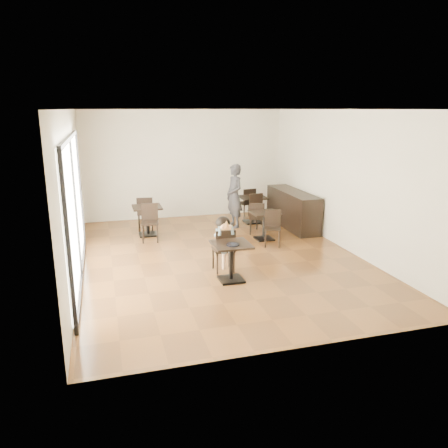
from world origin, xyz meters
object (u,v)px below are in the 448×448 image
object	(u,v)px
cafe_table_mid	(264,226)
chair_back_b	(259,211)
child_table	(231,262)
chair_back_a	(247,203)
adult_patron	(234,196)
cafe_table_back	(253,210)
chair_left_b	(150,223)
child	(223,244)
chair_left_a	(145,213)
chair_mid_b	(273,229)
cafe_table_left	(148,221)
child_chair	(223,250)
chair_mid_a	(257,218)

from	to	relation	value
cafe_table_mid	chair_back_b	world-z (taller)	chair_back_b
child_table	chair_back_a	distance (m)	5.00
adult_patron	chair_back_a	xyz separation A→B (m)	(0.65, 0.85, -0.42)
cafe_table_back	chair_back_b	bearing A→B (deg)	-90.00
cafe_table_back	chair_left_b	distance (m)	3.25
child	chair_left_a	bearing A→B (deg)	108.45
cafe_table_mid	chair_mid_b	distance (m)	0.55
chair_back_a	cafe_table_left	bearing A→B (deg)	8.76
cafe_table_mid	child	bearing A→B (deg)	-130.80
child_table	cafe_table_left	xyz separation A→B (m)	(-1.20, 3.59, 0.01)
child_chair	chair_back_b	world-z (taller)	chair_back_b
chair_back_a	chair_back_b	size ratio (longest dim) A/B	1.00
cafe_table_left	chair_left_a	world-z (taller)	chair_left_a
cafe_table_mid	cafe_table_left	world-z (taller)	cafe_table_left
chair_left_b	chair_mid_a	bearing A→B (deg)	5.42
adult_patron	chair_mid_b	size ratio (longest dim) A/B	2.05
cafe_table_mid	chair_mid_a	world-z (taller)	chair_mid_a
child_chair	cafe_table_left	world-z (taller)	child_chair
child_table	adult_patron	distance (m)	4.01
cafe_table_mid	chair_mid_a	size ratio (longest dim) A/B	0.83
cafe_table_left	chair_left_b	size ratio (longest dim) A/B	0.83
adult_patron	cafe_table_back	size ratio (longest dim) A/B	2.29
cafe_table_left	chair_left_a	size ratio (longest dim) A/B	0.83
child	cafe_table_left	distance (m)	3.27
chair_mid_a	chair_left_b	xyz separation A→B (m)	(-2.79, 0.09, 0.03)
chair_mid_a	chair_left_b	distance (m)	2.79
chair_mid_a	chair_back_b	distance (m)	0.65
cafe_table_back	chair_mid_a	distance (m)	1.17
adult_patron	cafe_table_mid	bearing A→B (deg)	4.82
child_table	chair_mid_b	distance (m)	2.44
chair_mid_a	chair_mid_b	bearing A→B (deg)	111.64
cafe_table_left	chair_back_b	bearing A→B (deg)	-0.99
cafe_table_mid	chair_mid_b	xyz separation A→B (m)	(0.00, -0.55, 0.07)
chair_back_a	cafe_table_mid	bearing A→B (deg)	72.79
chair_mid_a	chair_left_a	distance (m)	3.03
child_chair	child	world-z (taller)	child
cafe_table_mid	chair_left_b	size ratio (longest dim) A/B	0.77
adult_patron	chair_mid_a	bearing A→B (deg)	13.69
chair_mid_a	chair_left_b	bearing A→B (deg)	19.75
cafe_table_left	chair_left_b	xyz separation A→B (m)	(0.00, -0.55, 0.08)
cafe_table_back	chair_left_b	size ratio (longest dim) A/B	0.83
child_chair	cafe_table_back	bearing A→B (deg)	-117.93
chair_back_b	child_chair	bearing A→B (deg)	-132.19
child	chair_mid_b	size ratio (longest dim) A/B	1.32
child_chair	chair_mid_b	size ratio (longest dim) A/B	1.05
chair_left_a	chair_back_b	distance (m)	3.13
chair_left_b	chair_back_b	distance (m)	3.11
child_table	cafe_table_left	size ratio (longest dim) A/B	0.97
cafe_table_back	chair_mid_a	xyz separation A→B (m)	(-0.28, -1.14, 0.05)
chair_back_a	chair_back_b	world-z (taller)	same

